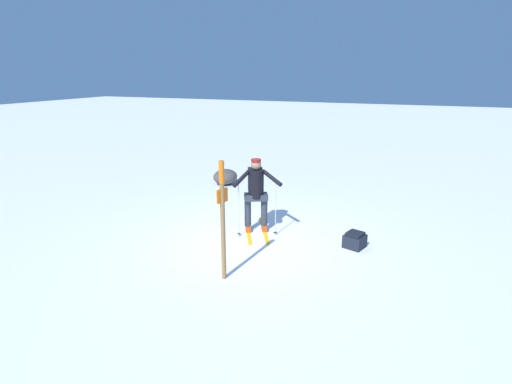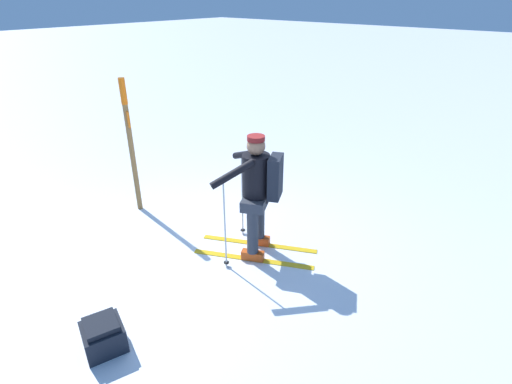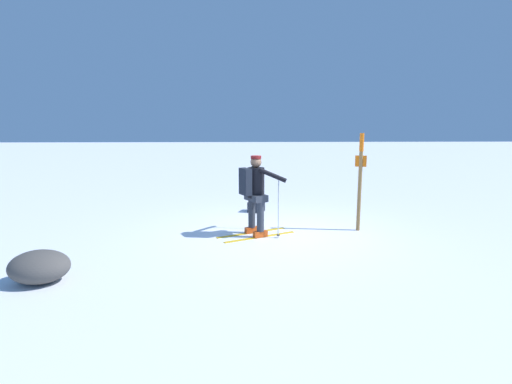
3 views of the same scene
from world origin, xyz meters
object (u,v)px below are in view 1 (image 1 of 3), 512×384
object	(u,v)px
skier	(256,190)
rock_boulder	(225,177)
dropped_backpack	(355,240)
trail_marker	(223,211)

from	to	relation	value
skier	rock_boulder	world-z (taller)	skier
dropped_backpack	rock_boulder	world-z (taller)	rock_boulder
dropped_backpack	trail_marker	bearing A→B (deg)	138.38
skier	dropped_backpack	xyz separation A→B (m)	(-0.10, -2.26, -0.81)
skier	trail_marker	bearing A→B (deg)	-172.07
dropped_backpack	skier	bearing A→B (deg)	87.40
rock_boulder	skier	bearing A→B (deg)	-143.83
rock_boulder	dropped_backpack	bearing A→B (deg)	-126.02
trail_marker	rock_boulder	xyz separation A→B (m)	(5.58, 2.72, -1.01)
skier	rock_boulder	distance (m)	4.14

